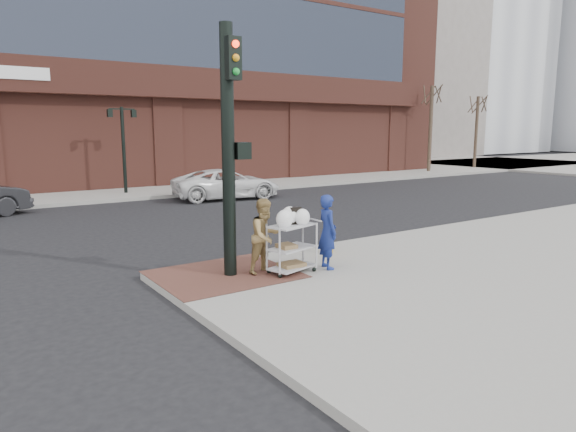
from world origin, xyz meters
TOP-DOWN VIEW (x-y plane):
  - ground at (0.00, 0.00)m, footprint 220.00×220.00m
  - sidewalk_far at (12.50, 32.00)m, footprint 65.00×36.00m
  - brick_curb_ramp at (-0.60, 0.90)m, footprint 2.80×2.40m
  - filler_block at (40.00, 38.00)m, footprint 14.00×20.00m
  - bare_tree_a at (24.00, 16.50)m, footprint 1.80×1.80m
  - bare_tree_b at (30.00, 17.00)m, footprint 1.80×1.80m
  - lamp_post at (2.00, 16.00)m, footprint 1.32×0.22m
  - traffic_signal_pole at (-0.48, 0.77)m, footprint 0.61×0.51m
  - woman_blue at (1.48, 0.08)m, footprint 0.51×0.66m
  - pedestrian_tan at (0.20, 0.54)m, footprint 0.86×0.73m
  - minivan_white at (5.48, 12.34)m, footprint 5.16×2.96m
  - utility_cart at (0.65, 0.23)m, footprint 1.11×0.79m
  - fire_hydrant at (2.37, 1.16)m, footprint 0.37×0.26m

SIDE VIEW (x-z plane):
  - ground at x=0.00m, z-range 0.00..0.00m
  - sidewalk_far at x=12.50m, z-range 0.00..0.15m
  - brick_curb_ramp at x=-0.60m, z-range 0.15..0.16m
  - fire_hydrant at x=2.37m, z-range 0.16..0.94m
  - minivan_white at x=5.48m, z-range 0.00..1.35m
  - utility_cart at x=0.65m, z-range 0.09..1.47m
  - pedestrian_tan at x=0.20m, z-range 0.15..1.72m
  - woman_blue at x=1.48m, z-range 0.15..1.76m
  - lamp_post at x=2.00m, z-range 0.62..4.62m
  - traffic_signal_pole at x=-0.48m, z-range 0.33..5.33m
  - bare_tree_b at x=30.00m, z-range 2.44..9.14m
  - bare_tree_a at x=24.00m, z-range 2.67..9.87m
  - filler_block at x=40.00m, z-range 0.00..18.00m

